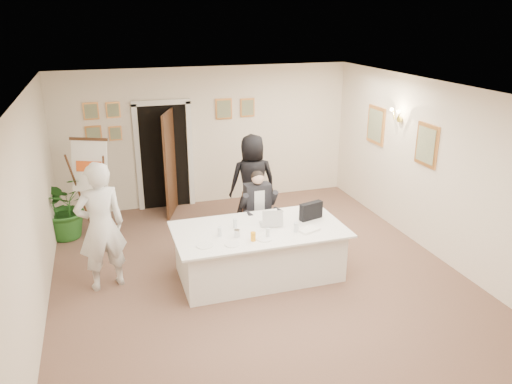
{
  "coord_description": "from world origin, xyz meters",
  "views": [
    {
      "loc": [
        -2.06,
        -6.28,
        3.78
      ],
      "look_at": [
        0.12,
        0.6,
        1.18
      ],
      "focal_mm": 35.0,
      "sensor_mm": 36.0,
      "label": 1
    }
  ],
  "objects": [
    {
      "name": "steel_jug",
      "position": [
        -0.37,
        -0.05,
        0.83
      ],
      "size": [
        0.09,
        0.09,
        0.11
      ],
      "primitive_type": "cylinder",
      "rotation": [
        0.0,
        0.0,
        -0.06
      ],
      "color": "silver",
      "rests_on": "conference_table"
    },
    {
      "name": "oj_glass",
      "position": [
        -0.19,
        -0.24,
        0.84
      ],
      "size": [
        0.08,
        0.08,
        0.13
      ],
      "primitive_type": "cylinder",
      "rotation": [
        0.0,
        0.0,
        0.05
      ],
      "color": "orange",
      "rests_on": "conference_table"
    },
    {
      "name": "plate_mid",
      "position": [
        -0.5,
        -0.27,
        0.78
      ],
      "size": [
        0.22,
        0.22,
        0.01
      ],
      "primitive_type": "cylinder",
      "rotation": [
        0.0,
        0.0,
        0.04
      ],
      "color": "white",
      "rests_on": "conference_table"
    },
    {
      "name": "laptop_bag",
      "position": [
        0.9,
        0.24,
        0.91
      ],
      "size": [
        0.4,
        0.2,
        0.27
      ],
      "primitive_type": "cube",
      "rotation": [
        0.0,
        0.0,
        0.27
      ],
      "color": "black",
      "rests_on": "conference_table"
    },
    {
      "name": "plate_left",
      "position": [
        -0.87,
        -0.19,
        0.78
      ],
      "size": [
        0.26,
        0.26,
        0.01
      ],
      "primitive_type": "cylinder",
      "rotation": [
        0.0,
        0.0,
        -0.07
      ],
      "color": "white",
      "rests_on": "conference_table"
    },
    {
      "name": "glass_c",
      "position": [
        0.5,
        -0.13,
        0.84
      ],
      "size": [
        0.08,
        0.08,
        0.14
      ],
      "primitive_type": "cylinder",
      "rotation": [
        0.0,
        0.0,
        0.13
      ],
      "color": "silver",
      "rests_on": "conference_table"
    },
    {
      "name": "potted_palm",
      "position": [
        -2.8,
        2.5,
        0.58
      ],
      "size": [
        1.36,
        1.32,
        1.16
      ],
      "primitive_type": "imported",
      "rotation": [
        0.0,
        0.0,
        0.56
      ],
      "color": "#225A1E",
      "rests_on": "floor"
    },
    {
      "name": "paper_stack",
      "position": [
        0.69,
        -0.15,
        0.79
      ],
      "size": [
        0.36,
        0.3,
        0.03
      ],
      "primitive_type": "cube",
      "rotation": [
        0.0,
        0.0,
        0.34
      ],
      "color": "white",
      "rests_on": "conference_table"
    },
    {
      "name": "standing_woman",
      "position": [
        0.5,
        2.0,
        0.87
      ],
      "size": [
        0.9,
        0.63,
        1.74
      ],
      "primitive_type": "imported",
      "rotation": [
        0.0,
        0.0,
        3.05
      ],
      "color": "black",
      "rests_on": "floor"
    },
    {
      "name": "glass_b",
      "position": [
        0.05,
        -0.19,
        0.84
      ],
      "size": [
        0.07,
        0.07,
        0.14
      ],
      "primitive_type": "cylinder",
      "rotation": [
        0.0,
        0.0,
        -0.19
      ],
      "color": "silver",
      "rests_on": "conference_table"
    },
    {
      "name": "plate_near",
      "position": [
        -0.02,
        -0.24,
        0.78
      ],
      "size": [
        0.27,
        0.27,
        0.01
      ],
      "primitive_type": "cylinder",
      "rotation": [
        0.0,
        0.0,
        -0.24
      ],
      "color": "white",
      "rests_on": "conference_table"
    },
    {
      "name": "glass_a",
      "position": [
        -0.6,
        0.05,
        0.84
      ],
      "size": [
        0.07,
        0.07,
        0.14
      ],
      "primitive_type": "cylinder",
      "rotation": [
        0.0,
        0.0,
        -0.11
      ],
      "color": "silver",
      "rests_on": "conference_table"
    },
    {
      "name": "pictures_back_wall",
      "position": [
        -0.8,
        3.47,
        1.85
      ],
      "size": [
        3.4,
        0.06,
        0.8
      ],
      "primitive_type": null,
      "color": "#E79B4E",
      "rests_on": "wall_back"
    },
    {
      "name": "wall_right",
      "position": [
        3.0,
        0.0,
        1.4
      ],
      "size": [
        0.1,
        7.0,
        2.8
      ],
      "primitive_type": "cube",
      "color": "white",
      "rests_on": "floor"
    },
    {
      "name": "wall_left",
      "position": [
        -3.0,
        0.0,
        1.4
      ],
      "size": [
        0.1,
        7.0,
        2.8
      ],
      "primitive_type": "cube",
      "color": "white",
      "rests_on": "floor"
    },
    {
      "name": "doorway",
      "position": [
        -0.88,
        3.32,
        1.04
      ],
      "size": [
        1.14,
        0.86,
        2.2
      ],
      "color": "black",
      "rests_on": "floor"
    },
    {
      "name": "pictures_right_wall",
      "position": [
        2.97,
        1.2,
        1.75
      ],
      "size": [
        0.06,
        2.2,
        0.8
      ],
      "primitive_type": null,
      "color": "#E79B4E",
      "rests_on": "wall_right"
    },
    {
      "name": "glass_d",
      "position": [
        -0.31,
        0.27,
        0.84
      ],
      "size": [
        0.07,
        0.07,
        0.14
      ],
      "primitive_type": "cylinder",
      "rotation": [
        0.0,
        0.0,
        -0.29
      ],
      "color": "silver",
      "rests_on": "conference_table"
    },
    {
      "name": "wall_back",
      "position": [
        0.0,
        3.5,
        1.4
      ],
      "size": [
        6.0,
        0.1,
        2.8
      ],
      "primitive_type": "cube",
      "color": "white",
      "rests_on": "floor"
    },
    {
      "name": "floor",
      "position": [
        0.0,
        0.0,
        0.0
      ],
      "size": [
        7.0,
        7.0,
        0.0
      ],
      "primitive_type": "plane",
      "color": "brown",
      "rests_on": "ground"
    },
    {
      "name": "standing_man",
      "position": [
        -2.2,
        0.5,
        0.95
      ],
      "size": [
        0.79,
        0.62,
        1.9
      ],
      "primitive_type": "imported",
      "rotation": [
        0.0,
        0.0,
        3.41
      ],
      "color": "silver",
      "rests_on": "floor"
    },
    {
      "name": "flip_chart",
      "position": [
        -2.26,
        2.33,
        0.82
      ],
      "size": [
        0.64,
        0.51,
        1.78
      ],
      "color": "#392412",
      "rests_on": "floor"
    },
    {
      "name": "ceiling",
      "position": [
        0.0,
        0.0,
        2.8
      ],
      "size": [
        6.0,
        7.0,
        0.02
      ],
      "primitive_type": "cube",
      "color": "white",
      "rests_on": "wall_back"
    },
    {
      "name": "laptop",
      "position": [
        0.23,
        0.23,
        0.91
      ],
      "size": [
        0.37,
        0.39,
        0.28
      ],
      "primitive_type": null,
      "rotation": [
        0.0,
        0.0,
        -0.21
      ],
      "color": "#B7BABC",
      "rests_on": "conference_table"
    },
    {
      "name": "wall_front",
      "position": [
        0.0,
        -3.5,
        1.4
      ],
      "size": [
        6.0,
        0.1,
        2.8
      ],
      "primitive_type": "cube",
      "color": "white",
      "rests_on": "floor"
    },
    {
      "name": "seated_man",
      "position": [
        0.31,
        1.06,
        0.68
      ],
      "size": [
        0.71,
        0.74,
        1.37
      ],
      "primitive_type": null,
      "rotation": [
        0.0,
        0.0,
        -0.23
      ],
      "color": "black",
      "rests_on": "floor"
    },
    {
      "name": "conference_table",
      "position": [
        0.02,
        0.14,
        0.39
      ],
      "size": [
        2.53,
        1.35,
        0.78
      ],
      "color": "white",
      "rests_on": "floor"
    },
    {
      "name": "wall_sconce",
      "position": [
        2.9,
        1.2,
        2.1
      ],
      "size": [
        0.2,
        0.3,
        0.24
      ],
      "primitive_type": null,
      "color": "gold",
      "rests_on": "wall_right"
    }
  ]
}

